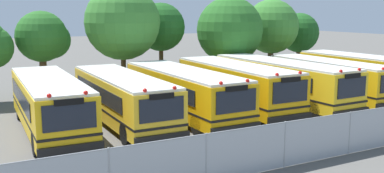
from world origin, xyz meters
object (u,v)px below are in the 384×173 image
at_px(tree_4, 229,30).
at_px(tree_5, 271,26).
at_px(school_bus_2, 183,91).
at_px(school_bus_3, 236,85).
at_px(school_bus_6, 366,73).
at_px(school_bus_0, 49,102).
at_px(school_bus_4, 281,80).
at_px(school_bus_5, 329,78).
at_px(tree_3, 160,27).
at_px(tree_6, 300,32).
at_px(school_bus_1, 122,97).
at_px(tree_2, 125,22).
at_px(tree_1, 44,38).

height_order(tree_4, tree_5, tree_4).
height_order(school_bus_2, school_bus_3, school_bus_3).
bearing_deg(tree_5, tree_4, -166.36).
relative_size(school_bus_2, tree_5, 1.55).
bearing_deg(school_bus_6, school_bus_0, -1.68).
xyz_separation_m(school_bus_4, school_bus_6, (7.17, -0.27, -0.00)).
distance_m(school_bus_5, tree_3, 12.85).
bearing_deg(school_bus_4, tree_3, -69.38).
bearing_deg(school_bus_2, school_bus_5, 178.71).
bearing_deg(school_bus_3, tree_6, -142.99).
relative_size(school_bus_1, school_bus_6, 0.95).
distance_m(school_bus_4, tree_3, 10.72).
bearing_deg(school_bus_6, tree_2, -29.76).
bearing_deg(tree_4, tree_2, 177.68).
bearing_deg(school_bus_0, tree_2, -129.09).
xyz_separation_m(school_bus_0, tree_6, (23.89, 9.66, 2.35)).
bearing_deg(school_bus_1, school_bus_4, -178.49).
relative_size(tree_2, tree_5, 1.12).
xyz_separation_m(school_bus_1, school_bus_3, (6.94, 0.20, 0.07)).
distance_m(tree_1, tree_2, 5.38).
height_order(school_bus_0, school_bus_1, school_bus_0).
distance_m(tree_4, tree_5, 5.04).
bearing_deg(tree_6, tree_4, -165.53).
distance_m(school_bus_4, tree_4, 7.94).
bearing_deg(tree_5, school_bus_2, -145.21).
bearing_deg(tree_2, school_bus_2, -87.45).
bearing_deg(school_bus_3, tree_2, -62.27).
bearing_deg(tree_6, school_bus_5, -122.33).
xyz_separation_m(school_bus_1, tree_5, (16.15, 8.79, 3.08)).
height_order(tree_1, tree_5, tree_5).
bearing_deg(school_bus_4, school_bus_6, 176.41).
distance_m(school_bus_0, tree_6, 25.88).
height_order(school_bus_3, tree_5, tree_5).
height_order(school_bus_2, tree_6, tree_6).
distance_m(school_bus_3, tree_5, 12.94).
bearing_deg(tree_4, school_bus_1, -145.96).
xyz_separation_m(school_bus_4, school_bus_5, (3.68, -0.40, -0.06)).
bearing_deg(tree_3, tree_1, -177.37).
distance_m(school_bus_0, school_bus_3, 10.46).
height_order(tree_2, tree_6, tree_2).
distance_m(school_bus_3, school_bus_4, 3.34).
height_order(school_bus_5, tree_5, tree_5).
relative_size(school_bus_5, tree_2, 1.31).
bearing_deg(school_bus_5, tree_2, -35.55).
height_order(school_bus_3, school_bus_4, same).
bearing_deg(tree_2, tree_5, 3.74).
bearing_deg(tree_3, tree_2, -151.74).
relative_size(school_bus_6, tree_4, 1.57).
bearing_deg(tree_3, school_bus_3, -86.86).
relative_size(school_bus_4, school_bus_6, 1.05).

